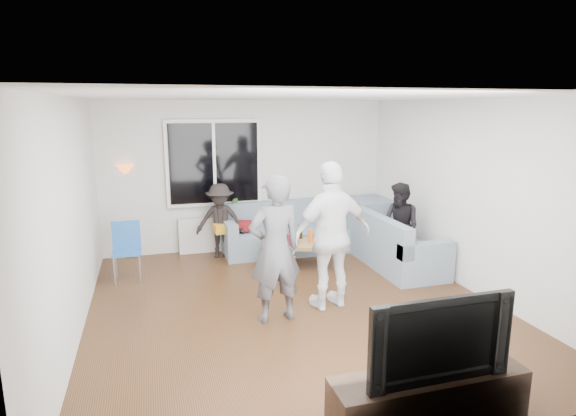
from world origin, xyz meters
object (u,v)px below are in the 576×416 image
object	(u,v)px
floor_lamp	(128,211)
tv_console	(428,400)
player_left	(275,249)
side_chair	(127,253)
sofa_back_section	(289,228)
spectator_right	(400,226)
player_right	(332,236)
coffee_table	(298,254)
sofa_right_section	(394,239)
spectator_back	(220,221)
television	(433,334)

from	to	relation	value
floor_lamp	tv_console	bearing A→B (deg)	-65.74
floor_lamp	player_left	distance (m)	3.56
player_left	side_chair	bearing A→B (deg)	-53.87
sofa_back_section	spectator_right	size ratio (longest dim) A/B	1.71
player_right	floor_lamp	bearing A→B (deg)	-58.88
coffee_table	spectator_right	distance (m)	1.65
sofa_right_section	spectator_back	xyz separation A→B (m)	(-2.60, 1.20, 0.20)
side_chair	tv_console	bearing A→B (deg)	-59.06
coffee_table	spectator_back	xyz separation A→B (m)	(-1.10, 0.85, 0.43)
sofa_back_section	spectator_right	world-z (taller)	spectator_right
tv_console	player_right	bearing A→B (deg)	87.33
floor_lamp	television	bearing A→B (deg)	-65.74
coffee_table	tv_console	xyz separation A→B (m)	(-0.19, -3.95, 0.02)
player_right	television	world-z (taller)	player_right
sofa_back_section	player_left	distance (m)	2.78
player_right	tv_console	size ratio (longest dim) A/B	1.16
player_left	spectator_right	xyz separation A→B (m)	(2.34, 1.26, -0.20)
coffee_table	spectator_right	size ratio (longest dim) A/B	0.82
floor_lamp	spectator_back	bearing A→B (deg)	-18.85
coffee_table	side_chair	xyz separation A→B (m)	(-2.58, 0.09, 0.23)
sofa_back_section	coffee_table	bearing A→B (deg)	-96.65
player_right	spectator_back	distance (m)	2.66
spectator_right	floor_lamp	bearing A→B (deg)	-131.55
sofa_right_section	tv_console	distance (m)	3.98
floor_lamp	spectator_back	distance (m)	1.56
player_left	spectator_back	size ratio (longest dim) A/B	1.40
spectator_right	side_chair	bearing A→B (deg)	-115.29
floor_lamp	spectator_right	bearing A→B (deg)	-24.49
television	player_right	bearing A→B (deg)	87.33
sofa_right_section	coffee_table	xyz separation A→B (m)	(-1.49, 0.35, -0.22)
spectator_right	tv_console	distance (m)	3.86
player_right	spectator_right	xyz separation A→B (m)	(1.57, 1.08, -0.25)
player_left	spectator_back	world-z (taller)	player_left
sofa_right_section	floor_lamp	xyz separation A→B (m)	(-4.07, 1.70, 0.36)
spectator_right	player_left	bearing A→B (deg)	-78.86
side_chair	floor_lamp	world-z (taller)	floor_lamp
sofa_right_section	side_chair	distance (m)	4.09
floor_lamp	television	xyz separation A→B (m)	(2.39, -5.30, 0.00)
sofa_back_section	coffee_table	xyz separation A→B (m)	(-0.10, -0.82, -0.22)
player_right	spectator_right	bearing A→B (deg)	-154.81
sofa_right_section	player_right	xyz separation A→B (m)	(-1.57, -1.23, 0.50)
player_right	spectator_back	world-z (taller)	player_right
tv_console	television	world-z (taller)	television
sofa_right_section	television	size ratio (longest dim) A/B	1.69
coffee_table	spectator_right	xyz separation A→B (m)	(1.49, -0.50, 0.47)
television	player_left	bearing A→B (deg)	106.84
player_left	sofa_right_section	bearing A→B (deg)	-155.95
sofa_right_section	spectator_back	bearing A→B (deg)	65.22
coffee_table	floor_lamp	bearing A→B (deg)	152.30
coffee_table	television	xyz separation A→B (m)	(-0.19, -3.95, 0.58)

